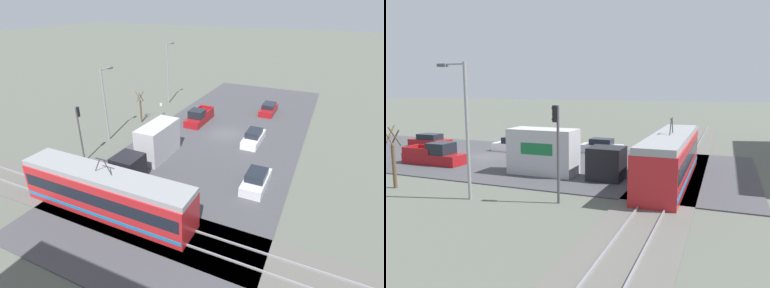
# 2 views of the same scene
# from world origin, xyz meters

# --- Properties ---
(ground_plane) EXTENTS (320.00, 320.00, 0.00)m
(ground_plane) POSITION_xyz_m (0.00, 0.00, 0.00)
(ground_plane) COLOR #565B51
(road_surface) EXTENTS (17.61, 47.49, 0.08)m
(road_surface) POSITION_xyz_m (0.00, 0.00, 0.04)
(road_surface) COLOR #424247
(road_surface) RESTS_ON ground
(rail_bed) EXTENTS (74.40, 4.40, 0.22)m
(rail_bed) POSITION_xyz_m (0.00, 17.71, 0.05)
(rail_bed) COLOR #5B5954
(rail_bed) RESTS_ON ground
(light_rail_tram) EXTENTS (14.02, 2.72, 4.51)m
(light_rail_tram) POSITION_xyz_m (3.23, 17.71, 1.72)
(light_rail_tram) COLOR #B21E23
(light_rail_tram) RESTS_ON ground
(box_truck) EXTENTS (2.33, 8.96, 3.49)m
(box_truck) POSITION_xyz_m (4.45, 9.50, 1.69)
(box_truck) COLOR black
(box_truck) RESTS_ON ground
(pickup_truck) EXTENTS (1.98, 5.57, 1.91)m
(pickup_truck) POSITION_xyz_m (4.56, -2.23, 0.80)
(pickup_truck) COLOR maroon
(pickup_truck) RESTS_ON ground
(sedan_car_0) EXTENTS (1.87, 4.79, 1.43)m
(sedan_car_0) POSITION_xyz_m (-2.95, -9.84, 0.67)
(sedan_car_0) COLOR maroon
(sedan_car_0) RESTS_ON ground
(sedan_car_1) EXTENTS (1.74, 4.73, 1.48)m
(sedan_car_1) POSITION_xyz_m (-3.58, 0.88, 0.69)
(sedan_car_1) COLOR silver
(sedan_car_1) RESTS_ON ground
(sedan_car_2) EXTENTS (1.84, 4.31, 1.46)m
(sedan_car_2) POSITION_xyz_m (-6.10, 9.56, 0.68)
(sedan_car_2) COLOR silver
(sedan_car_2) RESTS_ON ground
(traffic_light_pole) EXTENTS (0.28, 0.47, 5.70)m
(traffic_light_pole) POSITION_xyz_m (10.68, 12.31, 3.66)
(traffic_light_pole) COLOR #47474C
(traffic_light_pole) RESTS_ON ground
(street_tree) EXTENTS (1.00, 0.83, 4.19)m
(street_tree) POSITION_xyz_m (11.65, 0.76, 1.90)
(street_tree) COLOR brown
(street_tree) RESTS_ON ground
(street_lamp_mid_block) EXTENTS (0.36, 1.95, 8.17)m
(street_lamp_mid_block) POSITION_xyz_m (11.92, 6.87, 4.71)
(street_lamp_mid_block) COLOR gray
(street_lamp_mid_block) RESTS_ON ground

